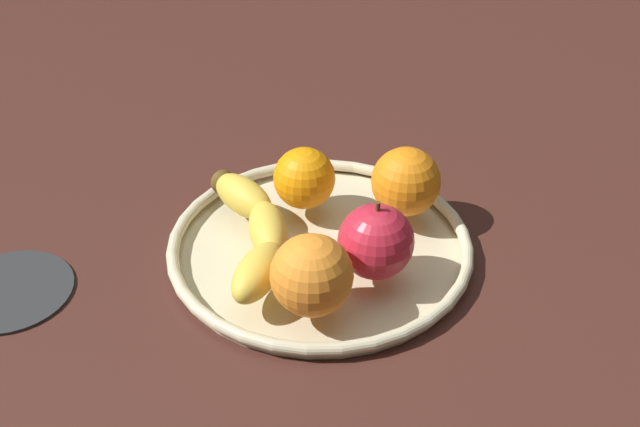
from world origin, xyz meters
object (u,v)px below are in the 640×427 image
fruit_bowl (320,246)px  orange_front_left (304,178)px  orange_center (406,182)px  ambient_coaster (9,290)px  apple (376,241)px  orange_front_right (306,275)px  banana (255,229)px

fruit_bowl → orange_front_left: (5.72, 2.01, 4.03)cm
orange_center → ambient_coaster: orange_center is taller
apple → ambient_coaster: bearing=95.7°
fruit_bowl → orange_front_left: 7.27cm
apple → orange_front_right: 7.78cm
orange_front_left → ambient_coaster: orange_front_left is taller
fruit_bowl → orange_front_right: bearing=177.1°
banana → fruit_bowl: bearing=-92.7°
orange_front_left → orange_front_right: orange_front_right is taller
apple → fruit_bowl: bearing=49.9°
orange_front_left → orange_front_right: (-15.37, -1.52, 0.44)cm
orange_front_right → ambient_coaster: bearing=86.2°
apple → orange_front_left: bearing=35.7°
ambient_coaster → apple: bearing=-84.3°
fruit_bowl → ambient_coaster: (-7.82, 28.12, -0.62)cm
fruit_bowl → orange_front_left: orange_front_left is taller
banana → orange_front_right: 10.21cm
orange_center → fruit_bowl: bearing=123.3°
fruit_bowl → orange_center: size_ratio=4.27×
apple → ambient_coaster: (-3.33, 33.45, -4.96)cm
orange_center → apple: bearing=164.1°
apple → banana: bearing=74.4°
banana → orange_front_left: orange_front_left is taller
banana → orange_center: size_ratio=2.87×
apple → orange_front_left: apple is taller
orange_front_right → ambient_coaster: size_ratio=0.62×
fruit_bowl → orange_front_right: orange_front_right is taller
banana → apple: 11.98cm
fruit_bowl → banana: banana is taller
orange_front_left → orange_front_right: 15.46cm
fruit_bowl → orange_center: orange_center is taller
orange_center → orange_front_right: orange_front_right is taller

